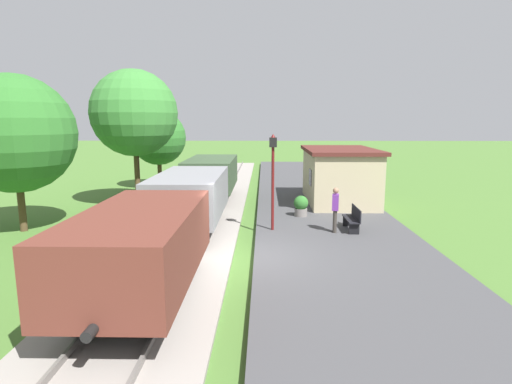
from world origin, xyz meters
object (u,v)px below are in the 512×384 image
at_px(bench_near_hut, 353,218).
at_px(tree_trackside_far, 134,113).
at_px(person_waiting, 335,208).
at_px(tree_trackside_mid, 14,134).
at_px(bench_down_platform, 319,181).
at_px(station_hut, 339,175).
at_px(potted_planter, 301,206).
at_px(freight_train, 190,199).
at_px(lamp_post_near, 273,164).
at_px(tree_field_left, 158,138).

relative_size(bench_near_hut, tree_trackside_far, 0.21).
height_order(person_waiting, tree_trackside_far, tree_trackside_far).
bearing_deg(tree_trackside_mid, bench_down_platform, 35.02).
height_order(station_hut, potted_planter, station_hut).
bearing_deg(freight_train, lamp_post_near, -6.86).
distance_m(lamp_post_near, tree_trackside_far, 9.31).
bearing_deg(tree_field_left, station_hut, -28.26).
bearing_deg(potted_planter, lamp_post_near, -119.13).
distance_m(bench_near_hut, person_waiting, 0.93).
bearing_deg(person_waiting, freight_train, 3.38).
distance_m(person_waiting, tree_trackside_mid, 12.79).
distance_m(bench_down_platform, tree_trackside_mid, 16.45).
xyz_separation_m(freight_train, bench_down_platform, (6.34, 9.42, -0.68)).
bearing_deg(tree_trackside_mid, bench_near_hut, -2.38).
relative_size(station_hut, potted_planter, 6.33).
distance_m(bench_near_hut, lamp_post_near, 3.73).
height_order(tree_trackside_far, tree_field_left, tree_trackside_far).
distance_m(person_waiting, potted_planter, 2.88).
relative_size(station_hut, bench_down_platform, 3.87).
distance_m(bench_near_hut, tree_trackside_far, 12.34).
bearing_deg(potted_planter, station_hut, 56.06).
xyz_separation_m(lamp_post_near, tree_field_left, (-7.28, 11.51, 0.52)).
distance_m(station_hut, tree_field_left, 12.42).
bearing_deg(bench_down_platform, lamp_post_near, -107.54).
height_order(bench_down_platform, tree_trackside_far, tree_trackside_far).
xyz_separation_m(potted_planter, lamp_post_near, (-1.31, -2.35, 2.08)).
xyz_separation_m(freight_train, station_hut, (6.80, 5.30, 0.26)).
height_order(bench_down_platform, lamp_post_near, lamp_post_near).
distance_m(tree_trackside_far, tree_field_left, 5.92).
bearing_deg(freight_train, person_waiting, -7.02).
relative_size(bench_near_hut, bench_down_platform, 1.00).
xyz_separation_m(lamp_post_near, tree_trackside_far, (-7.00, 5.79, 2.00)).
xyz_separation_m(bench_near_hut, bench_down_platform, (0.00, 9.81, 0.00)).
relative_size(potted_planter, tree_trackside_mid, 0.15).
relative_size(bench_near_hut, tree_field_left, 0.29).
bearing_deg(potted_planter, bench_down_platform, 76.49).
xyz_separation_m(freight_train, tree_trackside_mid, (-6.87, 0.16, 2.53)).
bearing_deg(tree_trackside_far, lamp_post_near, -39.58).
bearing_deg(lamp_post_near, station_hut, 57.98).
relative_size(freight_train, bench_down_platform, 12.93).
distance_m(potted_planter, tree_trackside_far, 9.88).
bearing_deg(tree_trackside_far, potted_planter, -22.51).
distance_m(bench_down_platform, person_waiting, 10.14).
height_order(freight_train, potted_planter, freight_train).
bearing_deg(freight_train, tree_trackside_far, 124.86).
distance_m(person_waiting, tree_trackside_far, 11.74).
bearing_deg(bench_near_hut, tree_trackside_far, 150.18).
xyz_separation_m(person_waiting, tree_trackside_far, (-9.36, 6.09, 3.62)).
bearing_deg(tree_trackside_far, tree_trackside_mid, -120.67).
height_order(freight_train, bench_down_platform, freight_train).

